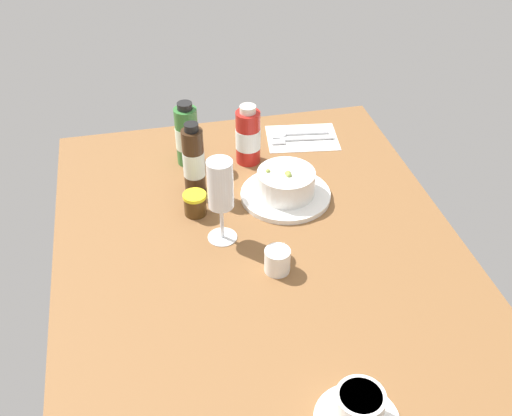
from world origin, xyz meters
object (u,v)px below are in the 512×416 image
Objects in this scene: porridge_bowl at (286,185)px; sauce_bottle_red at (248,137)px; coffee_cup at (358,410)px; sauce_bottle_brown at (194,161)px; creamer_jug at (278,260)px; cutlery_setting at (301,137)px; wine_glass at (220,188)px; jam_jar at (195,204)px; sauce_bottle_green at (187,136)px.

porridge_bowl is 1.35× the size of sauce_bottle_red.
sauce_bottle_brown reaches higher than coffee_cup.
creamer_jug is at bearing 176.51° from sauce_bottle_red.
coffee_cup is 0.75× the size of sauce_bottle_brown.
sauce_bottle_red reaches higher than cutlery_setting.
cutlery_setting is 1.04× the size of wine_glass.
wine_glass is 14.56cm from jam_jar.
sauce_bottle_red is at bearing -100.52° from sauce_bottle_green.
creamer_jug is at bearing -148.30° from jam_jar.
wine_glass is 3.68× the size of jam_jar.
sauce_bottle_red is (75.64, 1.32, 4.02)cm from coffee_cup.
sauce_bottle_red reaches higher than coffee_cup.
wine_glass is at bearing -169.78° from sauce_bottle_brown.
sauce_bottle_brown reaches higher than creamer_jug.
porridge_bowl is 17.89cm from sauce_bottle_red.
jam_jar is at bearing 139.19° from sauce_bottle_red.
sauce_bottle_red is 0.85× the size of sauce_bottle_brown.
jam_jar is (-25.77, 31.37, 2.39)cm from cutlery_setting.
porridge_bowl is at bearing -162.60° from sauce_bottle_red.
porridge_bowl is 28.00cm from sauce_bottle_green.
wine_glass reaches higher than sauce_bottle_green.
wine_glass is 30.50cm from sauce_bottle_red.
coffee_cup is 80.05cm from sauce_bottle_green.
sauce_bottle_green is (78.33, 15.83, 4.58)cm from coffee_cup.
sauce_bottle_green is (19.39, 19.74, 4.28)cm from porridge_bowl.
sauce_bottle_brown is at bearing 13.61° from coffee_cup.
wine_glass is at bearing 36.52° from creamer_jug.
wine_glass is (12.08, 8.95, 10.20)cm from creamer_jug.
cutlery_setting is (24.24, -10.40, -3.01)cm from porridge_bowl.
cutlery_setting is 3.84× the size of jam_jar.
creamer_jug is 44.43cm from sauce_bottle_green.
porridge_bowl reaches higher than jam_jar.
creamer_jug is (-47.32, 18.06, 2.35)cm from cutlery_setting.
sauce_bottle_brown is (65.59, 15.88, 5.33)cm from coffee_cup.
cutlery_setting is at bearing -20.89° from creamer_jug.
cutlery_setting is at bearing -59.78° from sauce_bottle_brown.
sauce_bottle_brown is at bearing 179.77° from sauce_bottle_green.
coffee_cup is at bearing -165.17° from wine_glass.
sauce_bottle_brown is (17.65, 3.18, -4.50)cm from wine_glass.
coffee_cup is (-58.94, 3.91, -0.30)cm from porridge_bowl.
wine_glass is 31.00cm from sauce_bottle_green.
jam_jar reaches higher than cutlery_setting.
coffee_cup is at bearing -163.45° from jam_jar.
creamer_jug is 0.30× the size of wine_glass.
creamer_jug reaches higher than cutlery_setting.
coffee_cup is 0.71× the size of wine_glass.
porridge_bowl is 1.26× the size of sauce_bottle_green.
sauce_bottle_brown is (8.18, -1.18, 5.67)cm from jam_jar.
cutlery_setting is 50.71cm from creamer_jug.
sauce_bottle_green is 12.76cm from sauce_bottle_brown.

